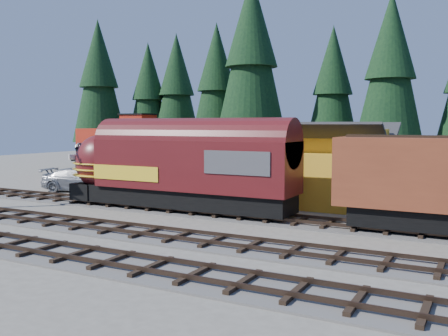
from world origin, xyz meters
The scene contains 11 objects.
ground centered at (0.00, 0.00, 0.00)m, with size 120.00×120.00×0.00m, color #6B665B.
track_siding centered at (10.00, 4.00, 0.06)m, with size 68.00×3.20×0.33m.
track_main_south centered at (10.00, -2.00, 0.06)m, with size 68.00×3.20×0.33m.
track_main_north centered at (10.00, -6.50, 0.06)m, with size 68.00×3.20×0.33m.
track_spur centered at (-10.00, 18.00, 0.06)m, with size 32.00×3.20×0.33m.
depot centered at (0.00, 10.50, 2.96)m, with size 12.80×7.00×5.30m.
conifer_backdrop centered at (6.28, 23.93, 9.71)m, with size 78.05×23.01×17.02m.
locomotive centered at (-5.14, 4.00, 2.44)m, with size 15.25×3.03×4.15m.
caboose centered at (-19.34, 18.00, 2.80)m, with size 10.99×3.19×5.72m.
pickup_truck_a centered at (-9.95, 10.11, 0.77)m, with size 2.57×5.57×1.55m, color black.
pickup_truck_b centered at (-15.99, 7.86, 0.89)m, with size 2.49×6.12×1.78m, color #989A9F.
Camera 1 is at (11.54, -20.48, 5.13)m, focal length 40.00 mm.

